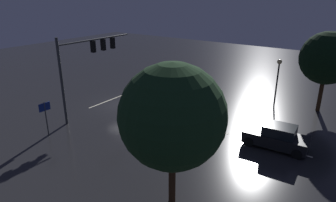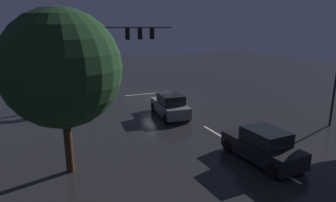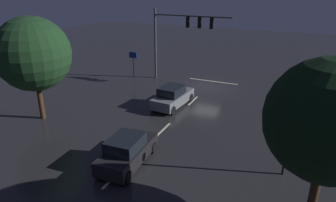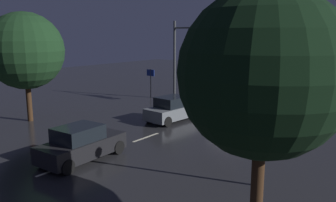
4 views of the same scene
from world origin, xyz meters
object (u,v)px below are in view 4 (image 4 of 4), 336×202
at_px(street_lamp_left_kerb, 266,106).
at_px(tree_left_near, 263,74).
at_px(route_sign, 151,77).
at_px(car_approaching, 173,109).
at_px(traffic_signal_assembly, 201,44).
at_px(car_distant, 81,144).
at_px(tree_right_near, 25,51).

xyz_separation_m(street_lamp_left_kerb, tree_left_near, (-1.27, 3.62, 1.65)).
relative_size(street_lamp_left_kerb, route_sign, 1.68).
height_order(car_approaching, tree_left_near, tree_left_near).
height_order(traffic_signal_assembly, route_sign, traffic_signal_assembly).
height_order(traffic_signal_assembly, street_lamp_left_kerb, traffic_signal_assembly).
bearing_deg(tree_left_near, traffic_signal_assembly, -53.33).
height_order(street_lamp_left_kerb, route_sign, street_lamp_left_kerb).
height_order(car_distant, route_sign, route_sign).
distance_m(street_lamp_left_kerb, tree_right_near, 17.01).
height_order(car_approaching, street_lamp_left_kerb, street_lamp_left_kerb).
height_order(traffic_signal_assembly, tree_left_near, tree_left_near).
xyz_separation_m(traffic_signal_assembly, route_sign, (5.02, 0.77, -3.16)).
bearing_deg(tree_right_near, traffic_signal_assembly, -114.76).
xyz_separation_m(tree_left_near, tree_right_near, (18.21, -3.87, -0.07)).
xyz_separation_m(car_distant, route_sign, (8.10, -14.65, 1.16)).
bearing_deg(tree_left_near, car_approaching, -44.00).
bearing_deg(tree_right_near, car_distant, 163.16).
distance_m(car_approaching, tree_right_near, 10.74).
bearing_deg(street_lamp_left_kerb, car_approaching, -35.07).
xyz_separation_m(car_distant, tree_right_near, (8.95, -2.71, 4.02)).
bearing_deg(car_distant, route_sign, -61.07).
xyz_separation_m(route_sign, tree_left_near, (-17.36, 15.81, 2.94)).
bearing_deg(car_approaching, traffic_signal_assembly, -73.29).
height_order(car_approaching, route_sign, route_sign).
relative_size(street_lamp_left_kerb, tree_right_near, 0.61).
height_order(car_distant, street_lamp_left_kerb, street_lamp_left_kerb).
height_order(street_lamp_left_kerb, tree_right_near, tree_right_near).
xyz_separation_m(car_approaching, tree_left_near, (-10.37, 10.02, 4.09)).
bearing_deg(tree_left_near, route_sign, -42.32).
height_order(street_lamp_left_kerb, tree_left_near, tree_left_near).
bearing_deg(car_approaching, street_lamp_left_kerb, 144.93).
distance_m(route_sign, tree_left_near, 23.66).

